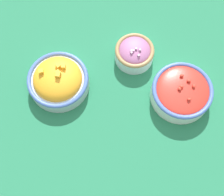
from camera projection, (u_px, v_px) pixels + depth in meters
The scene contains 4 objects.
ground_plane at pixel (112, 102), 0.86m from camera, with size 3.00×3.00×0.00m, color #23704C.
bowl_squash at pixel (58, 80), 0.85m from camera, with size 0.17×0.17×0.08m.
bowl_red_onion at pixel (134, 53), 0.88m from camera, with size 0.11×0.11×0.06m.
bowl_cherry_tomatoes at pixel (182, 92), 0.84m from camera, with size 0.16×0.16×0.07m.
Camera 1 is at (0.01, -0.29, 0.81)m, focal length 50.00 mm.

